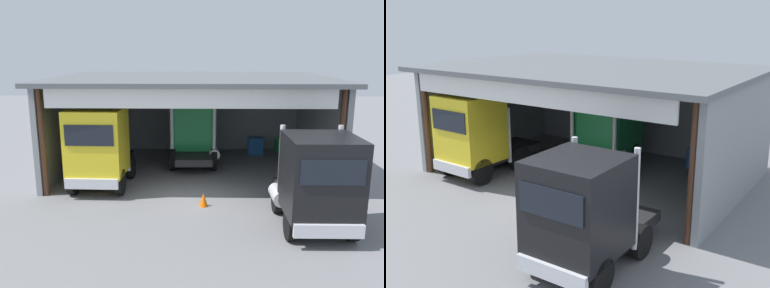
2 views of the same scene
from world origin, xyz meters
TOP-DOWN VIEW (x-y plane):
  - ground_plane at (0.00, 0.00)m, footprint 80.00×80.00m
  - workshop_shed at (0.00, 5.19)m, footprint 13.59×9.60m
  - truck_yellow_right_bay at (-4.08, 1.06)m, footprint 2.56×5.06m
  - truck_green_yard_outside at (-0.00, 5.46)m, footprint 2.73×4.52m
  - truck_black_center_left_bay at (4.39, -3.05)m, footprint 2.49×4.86m
  - oil_drum at (5.25, 8.01)m, footprint 0.58×0.58m
  - tool_cart at (3.75, 7.61)m, footprint 0.90×0.60m
  - traffic_cone at (0.56, -0.96)m, footprint 0.36×0.36m

SIDE VIEW (x-z plane):
  - ground_plane at x=0.00m, z-range 0.00..0.00m
  - traffic_cone at x=0.56m, z-range 0.00..0.56m
  - oil_drum at x=5.25m, z-range 0.00..0.90m
  - tool_cart at x=3.75m, z-range 0.00..1.00m
  - truck_black_center_left_bay at x=4.39m, z-range 0.02..3.55m
  - truck_green_yard_outside at x=0.00m, z-range 0.13..3.67m
  - truck_yellow_right_bay at x=-4.08m, z-range 0.06..3.77m
  - workshop_shed at x=0.00m, z-range 0.95..5.82m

